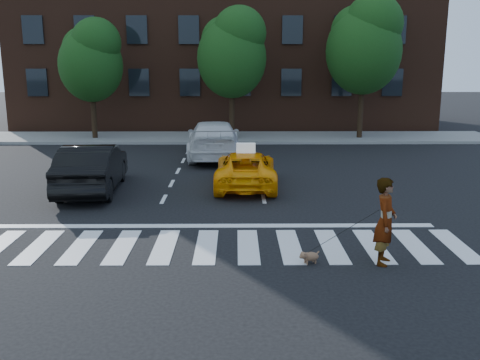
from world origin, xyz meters
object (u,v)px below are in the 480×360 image
Objects in this scene: dog at (309,256)px; taxi at (246,169)px; tree_left at (91,57)px; black_sedan at (92,168)px; tree_right at (365,41)px; white_suv at (214,139)px; tree_mid at (232,49)px; woman at (385,221)px.

taxi is at bearing 75.86° from dog.
tree_left is 12.38m from black_sedan.
tree_right reaches higher than white_suv.
dog is at bearing 100.99° from taxi.
tree_right is 1.57× the size of black_sedan.
tree_left is 0.92× the size of tree_mid.
taxi is 9.15× the size of dog.
white_suv is at bearing 77.53° from dog.
tree_mid is 1.45× the size of black_sedan.
black_sedan reaches higher than taxi.
taxi is 0.91× the size of black_sedan.
woman reaches higher than taxi.
white_suv is (-7.82, -5.24, -4.43)m from tree_right.
tree_right is 10.40m from white_suv.
tree_mid is 6.65m from white_suv.
tree_mid is 11.63m from taxi.
taxi is (8.02, -10.82, -3.82)m from tree_left.
taxi reaches higher than dog.
woman is (4.22, -12.86, 0.13)m from white_suv.
dog is at bearing 112.73° from woman.
woman reaches higher than dog.
tree_mid reaches higher than white_suv.
black_sedan is 10.07× the size of dog.
tree_left is 14.00m from taxi.
woman is at bearing 136.67° from black_sedan.
tree_mid reaches higher than woman.
white_suv is at bearing -38.09° from tree_left.
white_suv is 13.15m from dog.
tree_left is 9.22m from white_suv.
tree_left is 1.13× the size of white_suv.
black_sedan is 7.33m from white_suv.
tree_left is at bearing -80.04° from black_sedan.
tree_left is 1.46× the size of taxi.
black_sedan is at bearing -135.42° from tree_right.
black_sedan is (2.85, -11.49, -3.63)m from tree_left.
tree_mid is 7.01m from tree_right.
woman reaches higher than black_sedan.
white_suv is at bearing -75.20° from taxi.
woman is 3.96× the size of dog.
dog is (2.59, -12.87, -0.66)m from white_suv.
woman is 1.81m from dog.
black_sedan reaches higher than dog.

